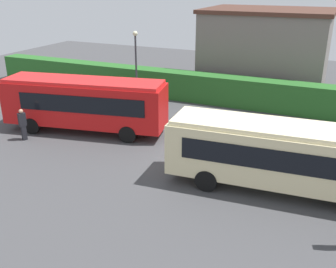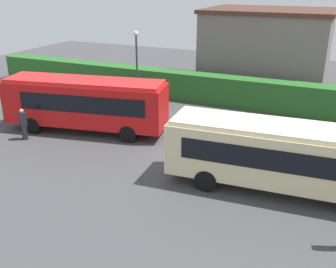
{
  "view_description": "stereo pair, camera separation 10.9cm",
  "coord_description": "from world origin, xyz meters",
  "px_view_note": "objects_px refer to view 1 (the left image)",
  "views": [
    {
      "loc": [
        6.37,
        -16.19,
        8.74
      ],
      "look_at": [
        -1.28,
        0.8,
        1.25
      ],
      "focal_mm": 41.39,
      "sensor_mm": 36.0,
      "label": 1
    },
    {
      "loc": [
        6.47,
        -16.14,
        8.74
      ],
      "look_at": [
        -1.28,
        0.8,
        1.25
      ],
      "focal_mm": 41.39,
      "sensor_mm": 36.0,
      "label": 2
    }
  ],
  "objects_px": {
    "bus_cream": "(285,154)",
    "person_left": "(23,124)",
    "lamppost": "(136,58)",
    "person_center": "(247,140)",
    "bus_red": "(84,102)"
  },
  "relations": [
    {
      "from": "bus_cream",
      "to": "person_left",
      "type": "distance_m",
      "value": 14.62
    },
    {
      "from": "person_left",
      "to": "lamppost",
      "type": "height_order",
      "value": "lamppost"
    },
    {
      "from": "bus_cream",
      "to": "person_center",
      "type": "height_order",
      "value": "bus_cream"
    },
    {
      "from": "bus_red",
      "to": "person_left",
      "type": "height_order",
      "value": "bus_red"
    },
    {
      "from": "bus_red",
      "to": "lamppost",
      "type": "bearing_deg",
      "value": -99.88
    },
    {
      "from": "bus_cream",
      "to": "person_center",
      "type": "bearing_deg",
      "value": 124.9
    },
    {
      "from": "bus_cream",
      "to": "person_left",
      "type": "xyz_separation_m",
      "value": [
        -14.6,
        -0.18,
        -0.77
      ]
    },
    {
      "from": "person_left",
      "to": "lamppost",
      "type": "xyz_separation_m",
      "value": [
        2.33,
        9.44,
        2.31
      ]
    },
    {
      "from": "person_center",
      "to": "lamppost",
      "type": "relative_size",
      "value": 0.35
    },
    {
      "from": "bus_cream",
      "to": "lamppost",
      "type": "relative_size",
      "value": 1.97
    },
    {
      "from": "lamppost",
      "to": "person_left",
      "type": "bearing_deg",
      "value": -103.89
    },
    {
      "from": "lamppost",
      "to": "person_center",
      "type": "bearing_deg",
      "value": -32.99
    },
    {
      "from": "bus_red",
      "to": "bus_cream",
      "type": "distance_m",
      "value": 12.34
    },
    {
      "from": "person_center",
      "to": "lamppost",
      "type": "xyz_separation_m",
      "value": [
        -10.02,
        6.5,
        2.35
      ]
    },
    {
      "from": "bus_cream",
      "to": "lamppost",
      "type": "xyz_separation_m",
      "value": [
        -12.26,
        9.25,
        1.54
      ]
    }
  ]
}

